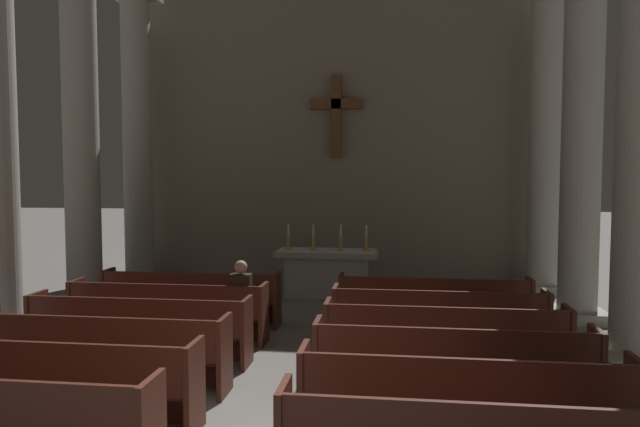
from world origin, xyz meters
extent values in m
cube|color=#4C2319|center=(-2.10, 1.04, 0.42)|extent=(3.03, 0.40, 0.05)
cube|color=#4C2319|center=(-2.10, 0.82, 0.70)|extent=(3.03, 0.05, 0.50)
cube|color=#4C2319|center=(-2.10, 1.22, 0.20)|extent=(3.03, 0.04, 0.40)
cube|color=#4C2319|center=(-0.56, 1.02, 0.47)|extent=(0.06, 0.50, 0.95)
cube|color=#4C2319|center=(-2.10, 2.09, 0.42)|extent=(3.03, 0.40, 0.05)
cube|color=#4C2319|center=(-2.10, 1.86, 0.70)|extent=(3.03, 0.05, 0.50)
cube|color=#4C2319|center=(-2.10, 2.27, 0.20)|extent=(3.03, 0.04, 0.40)
cube|color=#4C2319|center=(-0.56, 2.07, 0.47)|extent=(0.06, 0.50, 0.95)
cube|color=#4C2319|center=(-2.10, 3.13, 0.42)|extent=(3.03, 0.40, 0.05)
cube|color=#4C2319|center=(-2.10, 2.91, 0.70)|extent=(3.03, 0.05, 0.50)
cube|color=#4C2319|center=(-2.10, 3.31, 0.20)|extent=(3.03, 0.04, 0.40)
cube|color=#4C2319|center=(-0.56, 3.11, 0.47)|extent=(0.06, 0.50, 0.95)
cube|color=#4C2319|center=(-3.65, 3.11, 0.47)|extent=(0.06, 0.50, 0.95)
cube|color=#4C2319|center=(-2.10, 4.18, 0.42)|extent=(3.03, 0.40, 0.05)
cube|color=#4C2319|center=(-2.10, 3.95, 0.70)|extent=(3.03, 0.05, 0.50)
cube|color=#4C2319|center=(-2.10, 4.36, 0.20)|extent=(3.03, 0.04, 0.40)
cube|color=#4C2319|center=(-0.56, 4.16, 0.47)|extent=(0.06, 0.50, 0.95)
cube|color=#4C2319|center=(-3.65, 4.16, 0.47)|extent=(0.06, 0.50, 0.95)
cube|color=#4C2319|center=(-2.10, 5.22, 0.42)|extent=(3.03, 0.40, 0.05)
cube|color=#4C2319|center=(-2.10, 4.99, 0.70)|extent=(3.03, 0.05, 0.50)
cube|color=#4C2319|center=(-2.10, 5.40, 0.20)|extent=(3.03, 0.04, 0.40)
cube|color=#4C2319|center=(-0.56, 5.20, 0.47)|extent=(0.06, 0.50, 0.95)
cube|color=#4C2319|center=(-3.65, 5.20, 0.47)|extent=(0.06, 0.50, 0.95)
cube|color=#4C2319|center=(2.10, 1.04, 0.42)|extent=(3.03, 0.40, 0.05)
cube|color=#4C2319|center=(2.10, 0.82, 0.70)|extent=(3.03, 0.05, 0.50)
cube|color=#4C2319|center=(2.10, 1.22, 0.20)|extent=(3.03, 0.04, 0.40)
cube|color=#4C2319|center=(0.56, 1.02, 0.47)|extent=(0.06, 0.50, 0.95)
cube|color=#4C2319|center=(3.65, 1.02, 0.47)|extent=(0.06, 0.50, 0.95)
cube|color=#4C2319|center=(2.10, 2.09, 0.42)|extent=(3.03, 0.40, 0.05)
cube|color=#4C2319|center=(2.10, 1.86, 0.70)|extent=(3.03, 0.05, 0.50)
cube|color=#4C2319|center=(2.10, 2.27, 0.20)|extent=(3.03, 0.04, 0.40)
cube|color=#4C2319|center=(0.56, 2.07, 0.47)|extent=(0.06, 0.50, 0.95)
cube|color=#4C2319|center=(3.65, 2.07, 0.47)|extent=(0.06, 0.50, 0.95)
cube|color=#4C2319|center=(2.10, 3.13, 0.42)|extent=(3.03, 0.40, 0.05)
cube|color=#4C2319|center=(2.10, 2.91, 0.70)|extent=(3.03, 0.05, 0.50)
cube|color=#4C2319|center=(2.10, 3.31, 0.20)|extent=(3.03, 0.04, 0.40)
cube|color=#4C2319|center=(0.56, 3.11, 0.47)|extent=(0.06, 0.50, 0.95)
cube|color=#4C2319|center=(3.65, 3.11, 0.47)|extent=(0.06, 0.50, 0.95)
cube|color=#4C2319|center=(2.10, 4.18, 0.42)|extent=(3.03, 0.40, 0.05)
cube|color=#4C2319|center=(2.10, 3.95, 0.70)|extent=(3.03, 0.05, 0.50)
cube|color=#4C2319|center=(2.10, 4.36, 0.20)|extent=(3.03, 0.04, 0.40)
cube|color=#4C2319|center=(0.56, 4.16, 0.47)|extent=(0.06, 0.50, 0.95)
cube|color=#4C2319|center=(3.65, 4.16, 0.47)|extent=(0.06, 0.50, 0.95)
cube|color=#4C2319|center=(2.10, 5.22, 0.42)|extent=(3.03, 0.40, 0.05)
cube|color=#4C2319|center=(2.10, 4.99, 0.70)|extent=(3.03, 0.05, 0.50)
cube|color=#4C2319|center=(2.10, 5.40, 0.20)|extent=(3.03, 0.04, 0.40)
cube|color=#4C2319|center=(0.56, 5.20, 0.47)|extent=(0.06, 0.50, 0.95)
cube|color=#4C2319|center=(3.65, 5.20, 0.47)|extent=(0.06, 0.50, 0.95)
cube|color=#ADA89E|center=(-4.74, 3.81, 0.10)|extent=(0.96, 0.96, 0.20)
cube|color=#ADA89E|center=(4.74, 3.81, 0.10)|extent=(0.96, 0.96, 0.20)
cube|color=#ADA89E|center=(-4.74, 6.34, 0.10)|extent=(0.96, 0.96, 0.20)
cylinder|color=#ADA89E|center=(-4.74, 6.34, 3.42)|extent=(0.69, 0.69, 6.84)
cube|color=#ADA89E|center=(4.74, 6.34, 0.10)|extent=(0.96, 0.96, 0.20)
cylinder|color=#ADA89E|center=(4.74, 6.34, 3.42)|extent=(0.69, 0.69, 6.84)
cube|color=#ADA89E|center=(-4.74, 8.88, 0.10)|extent=(0.96, 0.96, 0.20)
cylinder|color=#ADA89E|center=(-4.74, 8.88, 3.42)|extent=(0.69, 0.69, 6.84)
cube|color=#ADA89E|center=(4.74, 8.88, 0.10)|extent=(0.96, 0.96, 0.20)
cylinder|color=#ADA89E|center=(4.74, 8.88, 3.42)|extent=(0.69, 0.69, 6.84)
cube|color=#A8A399|center=(0.00, 7.89, 0.44)|extent=(1.76, 0.72, 0.88)
cube|color=#A8A399|center=(0.00, 7.89, 0.94)|extent=(2.20, 0.90, 0.12)
cube|color=silver|center=(0.00, 7.89, 1.00)|extent=(2.09, 0.86, 0.01)
cylinder|color=#B79338|center=(-0.85, 7.89, 1.02)|extent=(0.16, 0.16, 0.02)
cylinder|color=#B79338|center=(-0.85, 7.89, 1.16)|extent=(0.07, 0.07, 0.31)
cylinder|color=silver|center=(-0.85, 7.89, 1.44)|extent=(0.04, 0.04, 0.25)
cylinder|color=#B79338|center=(-0.30, 7.89, 1.02)|extent=(0.16, 0.16, 0.02)
cylinder|color=#B79338|center=(-0.30, 7.89, 1.16)|extent=(0.07, 0.07, 0.31)
cylinder|color=silver|center=(-0.30, 7.89, 1.44)|extent=(0.04, 0.04, 0.25)
cylinder|color=#B79338|center=(0.30, 7.89, 1.02)|extent=(0.16, 0.16, 0.02)
cylinder|color=#B79338|center=(0.30, 7.89, 1.16)|extent=(0.07, 0.07, 0.31)
cylinder|color=silver|center=(0.30, 7.89, 1.44)|extent=(0.04, 0.04, 0.25)
cylinder|color=#B79338|center=(0.85, 7.89, 1.02)|extent=(0.16, 0.16, 0.02)
cylinder|color=#B79338|center=(0.85, 7.89, 1.16)|extent=(0.07, 0.07, 0.31)
cylinder|color=silver|center=(0.85, 7.89, 1.44)|extent=(0.04, 0.04, 0.25)
cube|color=gray|center=(0.00, 10.15, 3.72)|extent=(10.57, 0.25, 7.45)
cube|color=brown|center=(0.00, 9.90, 4.10)|extent=(0.24, 0.24, 2.03)
cube|color=brown|center=(0.00, 9.90, 4.40)|extent=(1.30, 0.24, 0.24)
cube|color=#26262B|center=(-0.90, 4.36, 0.23)|extent=(0.24, 0.14, 0.45)
cube|color=#26262B|center=(-0.90, 4.23, 0.51)|extent=(0.28, 0.36, 0.12)
cube|color=#2D2319|center=(-0.90, 4.10, 0.84)|extent=(0.32, 0.20, 0.54)
sphere|color=tan|center=(-0.90, 4.10, 1.22)|extent=(0.20, 0.20, 0.20)
camera|label=1|loc=(1.42, -4.46, 2.61)|focal=32.35mm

